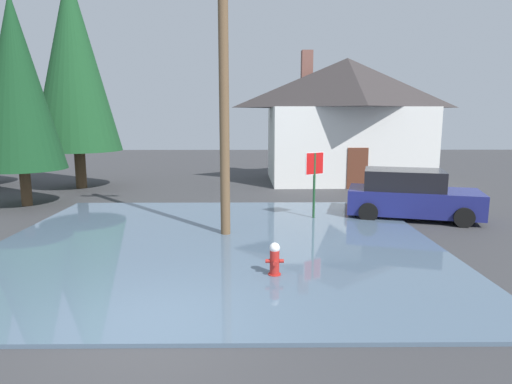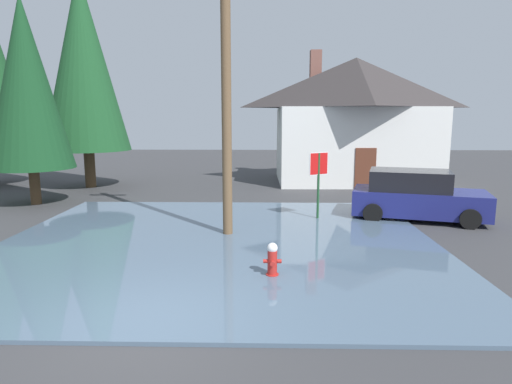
% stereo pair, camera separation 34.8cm
% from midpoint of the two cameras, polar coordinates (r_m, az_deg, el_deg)
% --- Properties ---
extents(ground_plane, '(80.00, 80.00, 0.10)m').
position_cam_midpoint_polar(ground_plane, '(7.90, -14.43, -17.00)').
color(ground_plane, '#38383A').
extents(flood_puddle, '(11.95, 11.11, 0.08)m').
position_cam_midpoint_polar(flood_puddle, '(12.27, -5.93, -6.53)').
color(flood_puddle, '#4C6075').
rests_on(flood_puddle, ground).
extents(fire_hydrant, '(0.40, 0.34, 0.79)m').
position_cam_midpoint_polar(fire_hydrant, '(9.63, 1.38, -8.90)').
color(fire_hydrant, '#AD231E').
rests_on(fire_hydrant, ground).
extents(utility_pole, '(1.60, 0.28, 9.99)m').
position_cam_midpoint_polar(utility_pole, '(12.68, -5.05, 17.45)').
color(utility_pole, brown).
rests_on(utility_pole, ground).
extents(stop_sign_far, '(0.65, 0.41, 2.30)m').
position_cam_midpoint_polar(stop_sign_far, '(14.82, 6.92, 2.62)').
color(stop_sign_far, '#1E4C28').
rests_on(stop_sign_far, ground).
extents(house, '(8.78, 6.23, 7.03)m').
position_cam_midpoint_polar(house, '(24.40, 11.13, 9.36)').
color(house, silver).
rests_on(house, ground).
extents(parked_car, '(4.68, 3.01, 1.68)m').
position_cam_midpoint_polar(parked_car, '(15.99, 18.79, -0.40)').
color(parked_car, navy).
rests_on(parked_car, ground).
extents(pine_tree_tall_left, '(3.22, 3.22, 8.05)m').
position_cam_midpoint_polar(pine_tree_tall_left, '(19.43, -29.08, 12.28)').
color(pine_tree_tall_left, '#4C3823').
rests_on(pine_tree_tall_left, ground).
extents(pine_tree_short_left, '(4.09, 4.09, 10.24)m').
position_cam_midpoint_polar(pine_tree_short_left, '(23.28, -23.01, 15.28)').
color(pine_tree_short_left, '#4C3823').
rests_on(pine_tree_short_left, ground).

